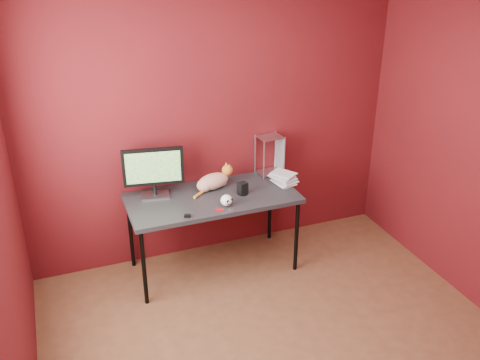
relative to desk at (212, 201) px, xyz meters
name	(u,v)px	position (x,y,z in m)	size (l,w,h in m)	color
room	(301,186)	(0.15, -1.37, 0.75)	(3.52, 3.52, 2.61)	brown
desk	(212,201)	(0.00, 0.00, 0.00)	(1.50, 0.70, 0.75)	black
monitor	(153,170)	(-0.47, 0.17, 0.30)	(0.52, 0.21, 0.45)	#AEAEB3
cat	(213,181)	(0.06, 0.14, 0.12)	(0.43, 0.26, 0.22)	#C05A28
skull_mug	(226,200)	(0.06, -0.21, 0.10)	(0.10, 0.11, 0.10)	white
speaker	(243,189)	(0.27, -0.05, 0.10)	(0.10, 0.10, 0.11)	black
book_stack	(279,130)	(0.63, 0.00, 0.59)	(0.25, 0.27, 1.08)	beige
wire_rack	(270,155)	(0.67, 0.27, 0.24)	(0.24, 0.20, 0.38)	#AEAEB3
pocket_knife	(219,210)	(-0.03, -0.28, 0.06)	(0.07, 0.02, 0.01)	#AE0D14
black_gadget	(187,216)	(-0.31, -0.29, 0.06)	(0.05, 0.03, 0.02)	black
washer	(231,209)	(0.07, -0.29, 0.05)	(0.05, 0.05, 0.00)	#AEAEB3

